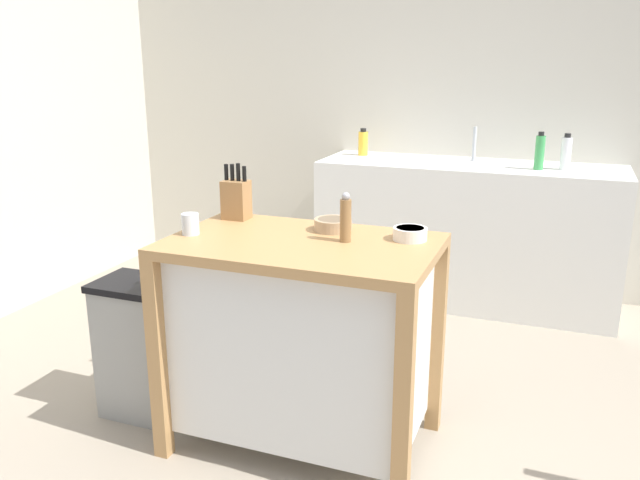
{
  "coord_description": "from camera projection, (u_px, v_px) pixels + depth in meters",
  "views": [
    {
      "loc": [
        0.79,
        -2.18,
        1.57
      ],
      "look_at": [
        -0.13,
        0.25,
        0.83
      ],
      "focal_mm": 36.33,
      "sensor_mm": 36.0,
      "label": 1
    }
  ],
  "objects": [
    {
      "name": "sink_faucet",
      "position": [
        474.0,
        144.0,
        4.18
      ],
      "size": [
        0.02,
        0.02,
        0.22
      ],
      "color": "#B7BCC1",
      "rests_on": "sink_counter"
    },
    {
      "name": "bottle_spray_cleaner",
      "position": [
        363.0,
        143.0,
        4.41
      ],
      "size": [
        0.07,
        0.07,
        0.18
      ],
      "color": "yellow",
      "rests_on": "sink_counter"
    },
    {
      "name": "knife_block",
      "position": [
        236.0,
        198.0,
        2.83
      ],
      "size": [
        0.11,
        0.09,
        0.25
      ],
      "color": "#9E7042",
      "rests_on": "kitchen_island"
    },
    {
      "name": "ground_plane",
      "position": [
        329.0,
        452.0,
        2.67
      ],
      "size": [
        5.9,
        5.9,
        0.0
      ],
      "primitive_type": "plane",
      "color": "gray",
      "rests_on": "ground"
    },
    {
      "name": "kitchen_island",
      "position": [
        302.0,
        333.0,
        2.62
      ],
      "size": [
        1.05,
        0.65,
        0.88
      ],
      "color": "#AD7F4C",
      "rests_on": "ground"
    },
    {
      "name": "trash_bin",
      "position": [
        142.0,
        347.0,
        2.89
      ],
      "size": [
        0.36,
        0.28,
        0.63
      ],
      "color": "gray",
      "rests_on": "ground"
    },
    {
      "name": "sink_counter",
      "position": [
        465.0,
        233.0,
        4.21
      ],
      "size": [
        1.89,
        0.6,
        0.92
      ],
      "color": "silver",
      "rests_on": "ground"
    },
    {
      "name": "drinking_cup",
      "position": [
        190.0,
        224.0,
        2.59
      ],
      "size": [
        0.07,
        0.07,
        0.09
      ],
      "color": "silver",
      "rests_on": "kitchen_island"
    },
    {
      "name": "wall_back",
      "position": [
        447.0,
        98.0,
        4.37
      ],
      "size": [
        4.9,
        0.1,
        2.6
      ],
      "primitive_type": "cube",
      "color": "beige",
      "rests_on": "ground"
    },
    {
      "name": "bowl_ceramic_wide",
      "position": [
        333.0,
        224.0,
        2.65
      ],
      "size": [
        0.15,
        0.15,
        0.05
      ],
      "color": "tan",
      "rests_on": "kitchen_island"
    },
    {
      "name": "bottle_dish_soap",
      "position": [
        566.0,
        153.0,
        3.85
      ],
      "size": [
        0.06,
        0.06,
        0.22
      ],
      "color": "white",
      "rests_on": "sink_counter"
    },
    {
      "name": "bowl_stoneware_deep",
      "position": [
        410.0,
        233.0,
        2.52
      ],
      "size": [
        0.13,
        0.13,
        0.05
      ],
      "color": "silver",
      "rests_on": "kitchen_island"
    },
    {
      "name": "pepper_grinder",
      "position": [
        346.0,
        218.0,
        2.48
      ],
      "size": [
        0.04,
        0.04,
        0.19
      ],
      "color": "olive",
      "rests_on": "kitchen_island"
    },
    {
      "name": "bottle_hand_soap",
      "position": [
        540.0,
        152.0,
        3.85
      ],
      "size": [
        0.06,
        0.06,
        0.23
      ],
      "color": "green",
      "rests_on": "sink_counter"
    }
  ]
}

